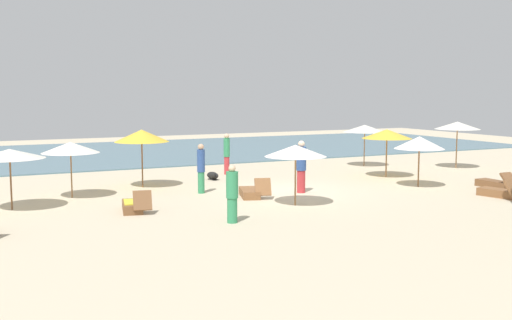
{
  "coord_description": "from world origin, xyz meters",
  "views": [
    {
      "loc": [
        -11.1,
        -19.99,
        3.8
      ],
      "look_at": [
        -0.68,
        1.38,
        1.1
      ],
      "focal_mm": 42.83,
      "sensor_mm": 36.0,
      "label": 1
    }
  ],
  "objects_px": {
    "umbrella_5": "(10,154)",
    "lounger_3": "(496,184)",
    "umbrella_6": "(142,136)",
    "person_1": "(301,166)",
    "umbrella_1": "(296,151)",
    "dog": "(213,176)",
    "umbrella_3": "(70,147)",
    "person_2": "(232,194)",
    "lounger_4": "(251,192)",
    "person_3": "(201,168)",
    "umbrella_0": "(365,129)",
    "lounger_1": "(501,193)",
    "person_0": "(227,153)",
    "lounger_0": "(133,206)",
    "umbrella_7": "(387,134)",
    "umbrella_4": "(457,125)",
    "umbrella_2": "(419,143)"
  },
  "relations": [
    {
      "from": "lounger_3",
      "to": "person_0",
      "type": "distance_m",
      "value": 11.51
    },
    {
      "from": "person_2",
      "to": "person_1",
      "type": "bearing_deg",
      "value": 39.61
    },
    {
      "from": "umbrella_5",
      "to": "lounger_3",
      "type": "height_order",
      "value": "umbrella_5"
    },
    {
      "from": "umbrella_1",
      "to": "umbrella_6",
      "type": "relative_size",
      "value": 0.9
    },
    {
      "from": "lounger_0",
      "to": "dog",
      "type": "bearing_deg",
      "value": 47.49
    },
    {
      "from": "umbrella_4",
      "to": "umbrella_6",
      "type": "height_order",
      "value": "umbrella_4"
    },
    {
      "from": "dog",
      "to": "umbrella_2",
      "type": "bearing_deg",
      "value": -38.9
    },
    {
      "from": "umbrella_4",
      "to": "umbrella_3",
      "type": "bearing_deg",
      "value": -178.96
    },
    {
      "from": "person_2",
      "to": "umbrella_4",
      "type": "bearing_deg",
      "value": 23.89
    },
    {
      "from": "lounger_0",
      "to": "dog",
      "type": "height_order",
      "value": "lounger_0"
    },
    {
      "from": "lounger_3",
      "to": "dog",
      "type": "distance_m",
      "value": 11.52
    },
    {
      "from": "umbrella_0",
      "to": "umbrella_1",
      "type": "relative_size",
      "value": 1.05
    },
    {
      "from": "umbrella_4",
      "to": "lounger_1",
      "type": "bearing_deg",
      "value": -123.5
    },
    {
      "from": "umbrella_3",
      "to": "person_2",
      "type": "xyz_separation_m",
      "value": [
        3.47,
        -6.31,
        -0.96
      ]
    },
    {
      "from": "umbrella_7",
      "to": "lounger_1",
      "type": "height_order",
      "value": "umbrella_7"
    },
    {
      "from": "lounger_0",
      "to": "lounger_3",
      "type": "xyz_separation_m",
      "value": [
        14.05,
        -1.64,
        -0.01
      ]
    },
    {
      "from": "umbrella_0",
      "to": "person_2",
      "type": "bearing_deg",
      "value": -140.82
    },
    {
      "from": "umbrella_1",
      "to": "umbrella_7",
      "type": "relative_size",
      "value": 0.94
    },
    {
      "from": "umbrella_7",
      "to": "person_1",
      "type": "relative_size",
      "value": 1.12
    },
    {
      "from": "umbrella_2",
      "to": "umbrella_0",
      "type": "bearing_deg",
      "value": 72.39
    },
    {
      "from": "lounger_4",
      "to": "umbrella_4",
      "type": "bearing_deg",
      "value": 13.33
    },
    {
      "from": "umbrella_6",
      "to": "person_3",
      "type": "height_order",
      "value": "umbrella_6"
    },
    {
      "from": "person_3",
      "to": "umbrella_2",
      "type": "bearing_deg",
      "value": -15.85
    },
    {
      "from": "umbrella_3",
      "to": "dog",
      "type": "relative_size",
      "value": 2.59
    },
    {
      "from": "umbrella_1",
      "to": "person_2",
      "type": "distance_m",
      "value": 3.5
    },
    {
      "from": "umbrella_5",
      "to": "lounger_3",
      "type": "distance_m",
      "value": 17.93
    },
    {
      "from": "umbrella_5",
      "to": "person_0",
      "type": "relative_size",
      "value": 1.18
    },
    {
      "from": "umbrella_0",
      "to": "lounger_4",
      "type": "distance_m",
      "value": 10.79
    },
    {
      "from": "lounger_0",
      "to": "person_3",
      "type": "xyz_separation_m",
      "value": [
        3.17,
        2.28,
        0.78
      ]
    },
    {
      "from": "lounger_3",
      "to": "person_3",
      "type": "xyz_separation_m",
      "value": [
        -10.88,
        3.92,
        0.79
      ]
    },
    {
      "from": "umbrella_0",
      "to": "dog",
      "type": "relative_size",
      "value": 2.76
    },
    {
      "from": "umbrella_6",
      "to": "lounger_3",
      "type": "height_order",
      "value": "umbrella_6"
    },
    {
      "from": "umbrella_1",
      "to": "umbrella_5",
      "type": "height_order",
      "value": "umbrella_1"
    },
    {
      "from": "umbrella_0",
      "to": "person_2",
      "type": "distance_m",
      "value": 14.71
    },
    {
      "from": "umbrella_0",
      "to": "person_0",
      "type": "height_order",
      "value": "umbrella_0"
    },
    {
      "from": "umbrella_1",
      "to": "person_3",
      "type": "relative_size",
      "value": 1.12
    },
    {
      "from": "umbrella_7",
      "to": "dog",
      "type": "xyz_separation_m",
      "value": [
        -7.21,
        2.58,
        -1.73
      ]
    },
    {
      "from": "umbrella_7",
      "to": "lounger_1",
      "type": "xyz_separation_m",
      "value": [
        0.46,
        -5.96,
        -1.74
      ]
    },
    {
      "from": "umbrella_0",
      "to": "umbrella_7",
      "type": "relative_size",
      "value": 0.99
    },
    {
      "from": "umbrella_1",
      "to": "lounger_3",
      "type": "bearing_deg",
      "value": -1.78
    },
    {
      "from": "umbrella_4",
      "to": "person_1",
      "type": "bearing_deg",
      "value": -164.27
    },
    {
      "from": "umbrella_4",
      "to": "person_2",
      "type": "distance_m",
      "value": 16.45
    },
    {
      "from": "person_0",
      "to": "umbrella_6",
      "type": "bearing_deg",
      "value": -155.86
    },
    {
      "from": "lounger_1",
      "to": "person_0",
      "type": "relative_size",
      "value": 0.93
    },
    {
      "from": "umbrella_5",
      "to": "person_3",
      "type": "height_order",
      "value": "umbrella_5"
    },
    {
      "from": "umbrella_1",
      "to": "dog",
      "type": "xyz_separation_m",
      "value": [
        -0.28,
        6.64,
        -1.64
      ]
    },
    {
      "from": "umbrella_6",
      "to": "person_1",
      "type": "relative_size",
      "value": 1.17
    },
    {
      "from": "umbrella_3",
      "to": "person_2",
      "type": "relative_size",
      "value": 1.2
    },
    {
      "from": "lounger_3",
      "to": "umbrella_6",
      "type": "bearing_deg",
      "value": 153.36
    },
    {
      "from": "lounger_4",
      "to": "person_3",
      "type": "height_order",
      "value": "person_3"
    }
  ]
}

